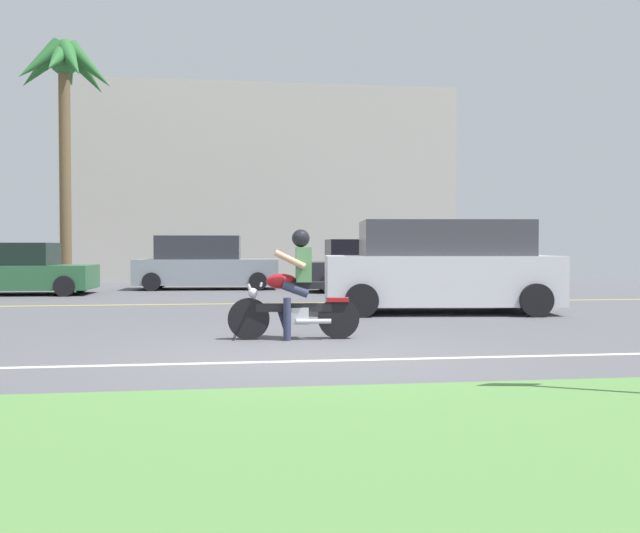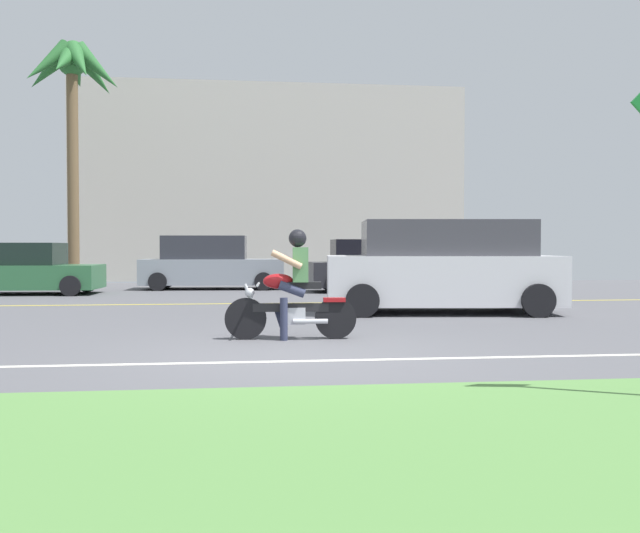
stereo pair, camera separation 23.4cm
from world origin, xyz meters
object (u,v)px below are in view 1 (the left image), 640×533
object	(u,v)px
suv_nearby	(441,268)
parked_car_0	(18,270)
motorcyclist	(295,293)
parked_car_1	(205,265)
parked_car_2	(376,267)
palm_tree_0	(65,81)

from	to	relation	value
suv_nearby	parked_car_0	world-z (taller)	suv_nearby
motorcyclist	parked_car_1	world-z (taller)	parked_car_1
parked_car_2	palm_tree_0	xyz separation A→B (m)	(-9.71, 3.73, 6.12)
motorcyclist	parked_car_1	xyz separation A→B (m)	(-1.63, 12.28, 0.11)
motorcyclist	parked_car_0	xyz separation A→B (m)	(-6.73, 10.45, 0.01)
parked_car_2	palm_tree_0	world-z (taller)	palm_tree_0
parked_car_0	palm_tree_0	xyz separation A→B (m)	(0.50, 3.74, 6.16)
parked_car_1	parked_car_2	size ratio (longest dim) A/B	1.03
parked_car_0	palm_tree_0	distance (m)	7.23
suv_nearby	palm_tree_0	xyz separation A→B (m)	(-9.59, 10.45, 5.93)
suv_nearby	parked_car_0	xyz separation A→B (m)	(-10.09, 6.71, -0.23)
motorcyclist	parked_car_0	bearing A→B (deg)	122.77
parked_car_0	parked_car_2	world-z (taller)	parked_car_2
parked_car_0	parked_car_2	bearing A→B (deg)	0.05
motorcyclist	parked_car_1	bearing A→B (deg)	97.55
parked_car_2	motorcyclist	bearing A→B (deg)	-108.44
parked_car_1	parked_car_2	bearing A→B (deg)	-19.65
parked_car_1	suv_nearby	bearing A→B (deg)	-59.70
suv_nearby	parked_car_1	distance (m)	9.89
suv_nearby	palm_tree_0	world-z (taller)	palm_tree_0
motorcyclist	palm_tree_0	size ratio (longest dim) A/B	0.23
motorcyclist	suv_nearby	world-z (taller)	suv_nearby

